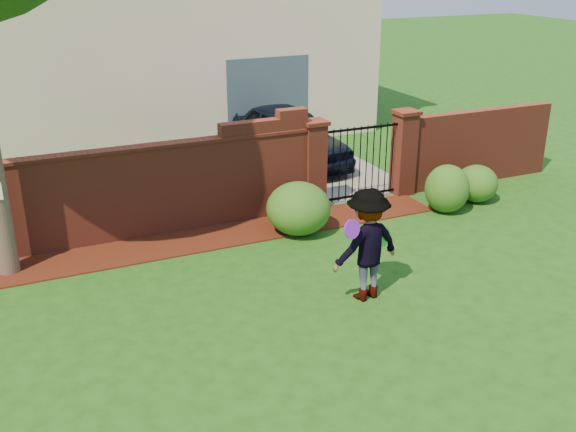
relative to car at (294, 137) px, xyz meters
name	(u,v)px	position (x,y,z in m)	size (l,w,h in m)	color
ground	(287,322)	(-3.31, -6.91, -0.72)	(80.00, 80.00, 0.01)	#1C4B12
mulch_bed	(165,246)	(-4.26, -3.57, -0.70)	(11.10, 1.08, 0.03)	#38130A
brick_wall	(94,196)	(-5.32, -2.91, 0.21)	(8.70, 0.31, 2.16)	maroon
brick_wall_return	(477,146)	(3.29, -2.91, 0.13)	(4.00, 0.25, 1.70)	maroon
pillar_left	(314,164)	(-0.91, -2.91, 0.24)	(0.50, 0.50, 1.88)	maroon
pillar_right	(404,152)	(1.29, -2.91, 0.24)	(0.50, 0.50, 1.88)	maroon
iron_gate	(360,163)	(0.19, -2.91, 0.14)	(1.78, 0.03, 1.60)	black
driveway	(283,153)	(0.19, 1.09, -0.71)	(3.20, 8.00, 0.01)	slate
house	(148,21)	(-2.31, 5.09, 2.44)	(12.40, 6.40, 6.30)	beige
car	(294,137)	(0.00, 0.00, 0.00)	(1.70, 4.21, 1.43)	black
shrub_left	(299,208)	(-1.76, -3.99, -0.21)	(1.23, 1.23, 1.01)	#1E5319
shrub_middle	(447,189)	(1.49, -4.23, -0.22)	(0.91, 0.91, 1.00)	#1E5319
shrub_right	(477,184)	(2.46, -3.99, -0.32)	(0.90, 0.90, 0.80)	#1E5319
man	(368,246)	(-1.90, -6.74, 0.17)	(1.15, 0.66, 1.78)	gray
frisbee_purple	(352,229)	(-2.32, -6.96, 0.60)	(0.29, 0.29, 0.03)	purple
frisbee_green	(383,237)	(-1.64, -6.74, 0.26)	(0.29, 0.29, 0.03)	#1BD138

